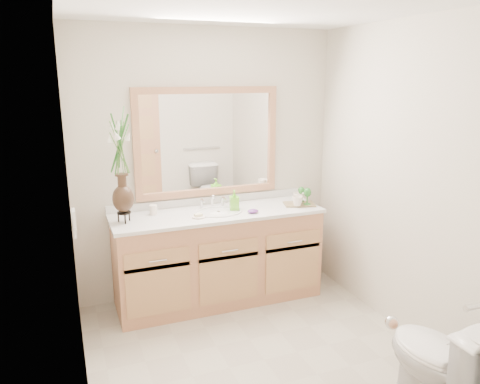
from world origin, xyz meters
name	(u,v)px	position (x,y,z in m)	size (l,w,h in m)	color
floor	(264,360)	(0.00, 0.00, 0.00)	(2.60, 2.60, 0.00)	#BEB6A2
ceiling	(269,3)	(0.00, 0.00, 2.40)	(2.40, 2.60, 0.02)	white
wall_back	(207,164)	(0.00, 1.30, 1.20)	(2.40, 0.02, 2.40)	beige
wall_front	(400,275)	(0.00, -1.30, 1.20)	(2.40, 0.02, 2.40)	beige
wall_left	(74,218)	(-1.20, 0.00, 1.20)	(0.02, 2.60, 2.40)	beige
wall_right	(413,184)	(1.20, 0.00, 1.20)	(0.02, 2.60, 2.40)	beige
vanity	(218,258)	(0.00, 1.01, 0.40)	(1.80, 0.55, 0.80)	tan
counter	(218,213)	(0.00, 1.01, 0.82)	(1.84, 0.57, 0.03)	silver
sink	(219,218)	(0.00, 1.00, 0.78)	(0.38, 0.34, 0.23)	white
mirror	(208,142)	(0.00, 1.28, 1.41)	(1.32, 0.04, 0.97)	white
switch_plate	(74,218)	(-1.19, 0.76, 0.98)	(0.02, 0.12, 0.12)	white
door	(332,332)	(-0.30, -1.29, 1.00)	(0.80, 0.03, 2.00)	tan
toilet	(442,365)	(0.70, -0.92, 0.37)	(0.42, 0.75, 0.74)	white
flower_vase	(120,154)	(-0.80, 1.01, 1.39)	(0.20, 0.20, 0.83)	black
tumbler	(153,210)	(-0.54, 1.14, 0.87)	(0.06, 0.06, 0.08)	white
soap_dish	(198,216)	(-0.21, 0.91, 0.84)	(0.11, 0.11, 0.03)	white
soap_bottle	(234,201)	(0.16, 1.03, 0.91)	(0.07, 0.07, 0.16)	#70D431
purple_dish	(253,211)	(0.27, 0.87, 0.85)	(0.10, 0.08, 0.03)	#5C297B
tray	(299,204)	(0.77, 0.95, 0.84)	(0.27, 0.18, 0.01)	brown
mug_left	(297,201)	(0.71, 0.89, 0.89)	(0.09, 0.09, 0.09)	white
mug_right	(299,197)	(0.77, 0.98, 0.89)	(0.10, 0.10, 0.10)	white
goblet_front	(307,193)	(0.82, 0.90, 0.95)	(0.07, 0.07, 0.15)	#266F25
goblet_back	(301,192)	(0.82, 1.02, 0.94)	(0.06, 0.06, 0.14)	#266F25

